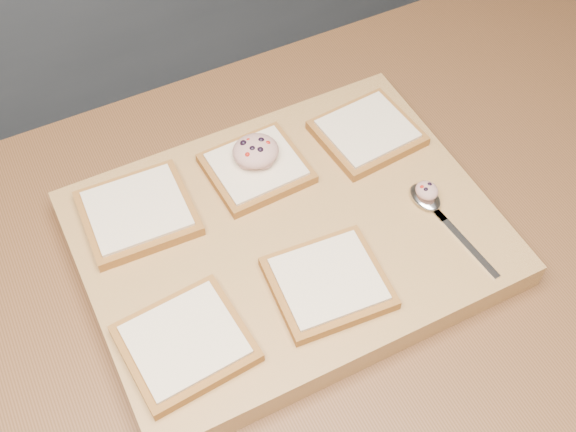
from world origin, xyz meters
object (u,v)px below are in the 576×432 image
at_px(tuna_salad_dollop, 256,151).
at_px(bread_far_center, 256,168).
at_px(cutting_board, 288,238).
at_px(spoon, 431,204).

bearing_deg(tuna_salad_dollop, bread_far_center, -114.66).
xyz_separation_m(cutting_board, tuna_salad_dollop, (0.01, 0.10, 0.05)).
bearing_deg(spoon, bread_far_center, 138.90).
xyz_separation_m(bread_far_center, tuna_salad_dollop, (0.00, 0.01, 0.02)).
bearing_deg(spoon, cutting_board, 164.33).
distance_m(cutting_board, spoon, 0.18).
bearing_deg(bread_far_center, tuna_salad_dollop, 65.34).
xyz_separation_m(cutting_board, bread_far_center, (0.00, 0.10, 0.03)).
height_order(cutting_board, bread_far_center, bread_far_center).
height_order(cutting_board, tuna_salad_dollop, tuna_salad_dollop).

